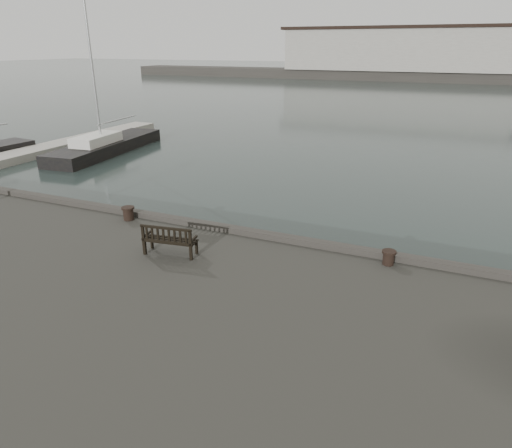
% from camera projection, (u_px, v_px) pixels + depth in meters
% --- Properties ---
extents(ground, '(400.00, 400.00, 0.00)m').
position_uv_depth(ground, '(240.00, 276.00, 14.66)').
color(ground, black).
rests_on(ground, ground).
extents(pontoon, '(2.00, 24.00, 0.50)m').
position_uv_depth(pontoon, '(35.00, 152.00, 30.58)').
color(pontoon, '#A7A39B').
rests_on(pontoon, ground).
extents(breakwater, '(140.00, 9.50, 12.20)m').
position_uv_depth(breakwater, '(414.00, 59.00, 93.21)').
color(breakwater, '#383530').
rests_on(breakwater, ground).
extents(bench, '(1.53, 0.72, 0.84)m').
position_uv_depth(bench, '(170.00, 245.00, 12.44)').
color(bench, black).
rests_on(bench, quay).
extents(bollard_left, '(0.55, 0.55, 0.44)m').
position_uv_depth(bollard_left, '(128.00, 213.00, 14.94)').
color(bollard_left, black).
rests_on(bollard_left, quay).
extents(bollard_right, '(0.39, 0.39, 0.39)m').
position_uv_depth(bollard_right, '(389.00, 258.00, 11.88)').
color(bollard_right, black).
rests_on(bollard_right, quay).
extents(yacht_c, '(3.63, 10.65, 13.93)m').
position_uv_depth(yacht_c, '(107.00, 149.00, 31.46)').
color(yacht_c, black).
rests_on(yacht_c, ground).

